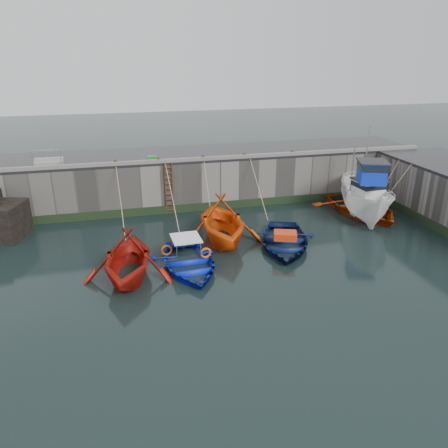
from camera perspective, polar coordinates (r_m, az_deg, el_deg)
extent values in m
plane|color=black|center=(18.62, 3.20, -8.32)|extent=(120.00, 120.00, 0.00)
cube|color=slate|center=(29.37, -3.95, 6.14)|extent=(30.00, 5.00, 3.00)
cube|color=black|center=(28.99, -4.03, 9.16)|extent=(30.00, 5.00, 0.16)
cube|color=slate|center=(26.70, -3.12, 8.50)|extent=(30.00, 0.30, 0.20)
cube|color=black|center=(27.35, -2.92, 2.26)|extent=(30.00, 0.08, 0.50)
cube|color=black|center=(25.97, -27.21, 0.39)|extent=(2.96, 2.83, 1.90)
cylinder|color=#3F1E0F|center=(26.59, -7.67, 4.58)|extent=(0.07, 0.07, 3.20)
cylinder|color=#3F1E0F|center=(26.63, -6.73, 4.65)|extent=(0.07, 0.07, 3.20)
cube|color=#3F1E0F|center=(27.01, -7.06, 1.86)|extent=(0.44, 0.06, 0.05)
cube|color=#3F1E0F|center=(26.90, -7.09, 2.53)|extent=(0.44, 0.06, 0.05)
cube|color=#3F1E0F|center=(26.80, -7.12, 3.19)|extent=(0.44, 0.06, 0.05)
cube|color=#3F1E0F|center=(26.70, -7.16, 3.86)|extent=(0.44, 0.06, 0.05)
cube|color=#3F1E0F|center=(26.60, -7.19, 4.54)|extent=(0.44, 0.06, 0.05)
cube|color=#3F1E0F|center=(26.51, -7.22, 5.22)|extent=(0.44, 0.06, 0.05)
cube|color=#3F1E0F|center=(26.42, -7.25, 5.91)|extent=(0.44, 0.06, 0.05)
cube|color=#3F1E0F|center=(26.33, -7.29, 6.60)|extent=(0.44, 0.06, 0.05)
cube|color=#3F1E0F|center=(26.25, -7.32, 7.30)|extent=(0.44, 0.06, 0.05)
imported|color=#A6170E|center=(19.85, -12.26, -6.82)|extent=(4.89, 5.43, 2.53)
imported|color=#0C20B8|center=(20.28, -4.60, -5.71)|extent=(3.62, 4.95, 1.00)
imported|color=#EB500C|center=(23.05, -0.33, -2.16)|extent=(4.78, 5.48, 2.81)
imported|color=#0A1642|center=(22.61, 7.80, -2.87)|extent=(5.11, 6.00, 1.05)
imported|color=white|center=(27.42, 18.00, 2.84)|extent=(4.71, 7.30, 2.64)
cube|color=#0D2BCA|center=(26.34, 18.73, 6.38)|extent=(1.82, 1.88, 1.20)
cube|color=black|center=(26.26, 18.82, 7.11)|extent=(1.90, 1.96, 0.28)
cube|color=#262628|center=(26.19, 18.90, 7.73)|extent=(2.08, 2.14, 0.08)
cylinder|color=#A5A8AD|center=(27.85, 18.17, 9.13)|extent=(0.08, 0.08, 3.00)
imported|color=#D5410B|center=(28.40, 17.32, 2.14)|extent=(4.98, 6.66, 1.31)
cube|color=white|center=(27.57, 18.31, 4.20)|extent=(1.51, 1.60, 1.20)
cube|color=black|center=(27.47, 18.39, 4.90)|extent=(1.57, 1.66, 0.28)
cube|color=#262628|center=(27.40, 18.46, 5.48)|extent=(1.72, 1.81, 0.08)
cylinder|color=#A5A8AD|center=(28.74, 16.44, 6.96)|extent=(0.08, 0.08, 3.00)
cube|color=#198B28|center=(27.00, -9.39, 8.48)|extent=(0.56, 0.46, 0.28)
cylinder|color=#A5A8AD|center=(26.98, -23.74, 7.74)|extent=(0.05, 0.05, 1.00)
cylinder|color=#A5A8AD|center=(26.77, -20.56, 8.09)|extent=(0.05, 0.05, 1.00)
cylinder|color=#A5A8AD|center=(26.78, -22.29, 8.87)|extent=(1.50, 0.05, 0.05)
cube|color=gray|center=(27.44, -21.91, 7.32)|extent=(1.60, 0.35, 0.18)
cube|color=gray|center=(27.74, -21.88, 7.85)|extent=(1.60, 0.35, 0.18)
cylinder|color=#3F1E0F|center=(26.33, -14.00, 7.80)|extent=(0.18, 0.18, 0.28)
cylinder|color=#3F1E0F|center=(26.44, -8.54, 8.25)|extent=(0.18, 0.18, 0.28)
cylinder|color=#3F1E0F|center=(26.82, -2.74, 8.66)|extent=(0.18, 0.18, 0.28)
cylinder|color=#3F1E0F|center=(27.44, 2.65, 8.95)|extent=(0.18, 0.18, 0.28)
cylinder|color=#3F1E0F|center=(28.50, 8.91, 9.19)|extent=(0.18, 0.18, 0.28)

